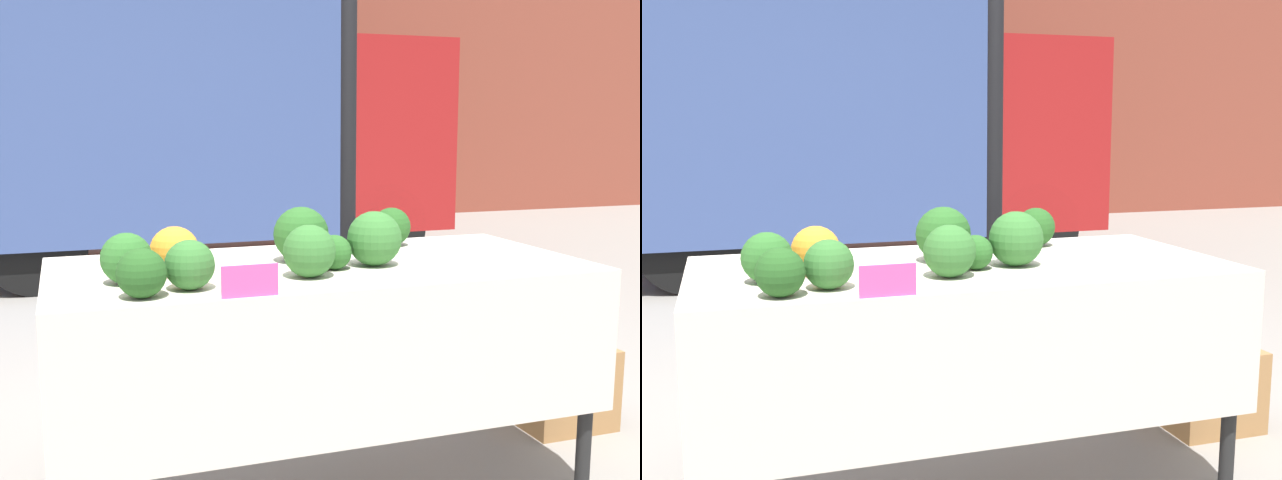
{
  "view_description": "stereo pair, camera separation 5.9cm",
  "coord_description": "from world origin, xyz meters",
  "views": [
    {
      "loc": [
        -0.81,
        -2.35,
        1.28
      ],
      "look_at": [
        0.0,
        0.0,
        0.89
      ],
      "focal_mm": 42.0,
      "sensor_mm": 36.0,
      "label": 1
    },
    {
      "loc": [
        -0.75,
        -2.36,
        1.28
      ],
      "look_at": [
        0.0,
        0.0,
        0.89
      ],
      "focal_mm": 42.0,
      "sensor_mm": 36.0,
      "label": 2
    }
  ],
  "objects": [
    {
      "name": "broccoli_head_7",
      "position": [
        -0.64,
        -0.12,
        0.89
      ],
      "size": [
        0.15,
        0.15,
        0.15
      ],
      "color": "#2D6628",
      "rests_on": "market_table"
    },
    {
      "name": "parked_truck",
      "position": [
        0.23,
        4.4,
        1.41
      ],
      "size": [
        4.2,
        1.96,
        2.66
      ],
      "color": "#384C84",
      "rests_on": "ground_plane"
    },
    {
      "name": "broccoli_head_2",
      "position": [
        -0.48,
        -0.26,
        0.89
      ],
      "size": [
        0.14,
        0.14,
        0.14
      ],
      "color": "#336B2D",
      "rests_on": "market_table"
    },
    {
      "name": "orange_cauliflower",
      "position": [
        -0.49,
        -0.04,
        0.89
      ],
      "size": [
        0.15,
        0.15,
        0.15
      ],
      "color": "orange",
      "rests_on": "market_table"
    },
    {
      "name": "market_table",
      "position": [
        0.0,
        -0.06,
        0.71
      ],
      "size": [
        1.78,
        0.84,
        0.81
      ],
      "color": "beige",
      "rests_on": "ground_plane"
    },
    {
      "name": "broccoli_head_5",
      "position": [
        0.38,
        0.26,
        0.89
      ],
      "size": [
        0.15,
        0.15,
        0.15
      ],
      "color": "#23511E",
      "rests_on": "market_table"
    },
    {
      "name": "broccoli_head_6",
      "position": [
        0.01,
        -0.12,
        0.87
      ],
      "size": [
        0.11,
        0.11,
        0.11
      ],
      "color": "#285B23",
      "rests_on": "market_table"
    },
    {
      "name": "tent_pole",
      "position": [
        0.4,
        0.77,
        1.28
      ],
      "size": [
        0.07,
        0.07,
        2.55
      ],
      "color": "black",
      "rests_on": "ground_plane"
    },
    {
      "name": "broccoli_head_0",
      "position": [
        -0.62,
        -0.32,
        0.88
      ],
      "size": [
        0.14,
        0.14,
        0.14
      ],
      "color": "#23511E",
      "rests_on": "market_table"
    },
    {
      "name": "broccoli_head_1",
      "position": [
        -0.11,
        -0.21,
        0.89
      ],
      "size": [
        0.16,
        0.16,
        0.16
      ],
      "color": "#336B2D",
      "rests_on": "market_table"
    },
    {
      "name": "romanesco_head",
      "position": [
        -0.48,
        0.16,
        0.87
      ],
      "size": [
        0.15,
        0.15,
        0.12
      ],
      "color": "#93B238",
      "rests_on": "market_table"
    },
    {
      "name": "broccoli_head_3",
      "position": [
        0.16,
        -0.1,
        0.9
      ],
      "size": [
        0.18,
        0.18,
        0.18
      ],
      "color": "#336B2D",
      "rests_on": "market_table"
    },
    {
      "name": "produce_crate",
      "position": [
        1.16,
        0.21,
        0.17
      ],
      "size": [
        0.38,
        0.29,
        0.35
      ],
      "color": "#9E7042",
      "rests_on": "ground_plane"
    },
    {
      "name": "price_sign",
      "position": [
        -0.34,
        -0.41,
        0.86
      ],
      "size": [
        0.16,
        0.01,
        0.09
      ],
      "color": "#EF4793",
      "rests_on": "market_table"
    },
    {
      "name": "broccoli_head_4",
      "position": [
        -0.05,
        0.05,
        0.91
      ],
      "size": [
        0.19,
        0.19,
        0.19
      ],
      "color": "#285B23",
      "rests_on": "market_table"
    }
  ]
}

